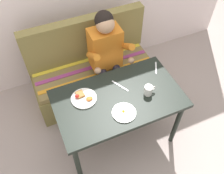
{
  "coord_description": "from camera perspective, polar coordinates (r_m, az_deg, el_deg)",
  "views": [
    {
      "loc": [
        -0.62,
        -1.28,
        2.58
      ],
      "look_at": [
        0.0,
        0.15,
        0.72
      ],
      "focal_mm": 40.06,
      "sensor_mm": 36.0,
      "label": 1
    }
  ],
  "objects": [
    {
      "name": "ground_plane",
      "position": [
        2.95,
        1.18,
        -11.09
      ],
      "size": [
        8.0,
        8.0,
        0.0
      ],
      "primitive_type": "plane",
      "color": "#A79690"
    },
    {
      "name": "table",
      "position": [
        2.4,
        1.43,
        -3.63
      ],
      "size": [
        1.2,
        0.7,
        0.73
      ],
      "color": "black",
      "rests_on": "ground"
    },
    {
      "name": "couch",
      "position": [
        3.1,
        -4.53,
        3.38
      ],
      "size": [
        1.44,
        0.56,
        1.0
      ],
      "color": "olive",
      "rests_on": "ground"
    },
    {
      "name": "person",
      "position": [
        2.73,
        -1.0,
        7.7
      ],
      "size": [
        0.45,
        0.61,
        1.21
      ],
      "color": "orange",
      "rests_on": "ground"
    },
    {
      "name": "plate_breakfast",
      "position": [
        2.33,
        -6.52,
        -2.49
      ],
      "size": [
        0.24,
        0.24,
        0.05
      ],
      "color": "white",
      "rests_on": "table"
    },
    {
      "name": "plate_eggs",
      "position": [
        2.23,
        2.74,
        -5.84
      ],
      "size": [
        0.21,
        0.21,
        0.04
      ],
      "color": "white",
      "rests_on": "table"
    },
    {
      "name": "coffee_mug",
      "position": [
        2.35,
        8.34,
        -0.69
      ],
      "size": [
        0.12,
        0.08,
        0.1
      ],
      "color": "white",
      "rests_on": "table"
    },
    {
      "name": "fork",
      "position": [
        2.62,
        10.01,
        4.35
      ],
      "size": [
        0.09,
        0.16,
        0.0
      ],
      "primitive_type": "cube",
      "rotation": [
        0.0,
        0.0,
        -0.5
      ],
      "color": "silver",
      "rests_on": "table"
    },
    {
      "name": "knife",
      "position": [
        2.42,
        1.86,
        0.25
      ],
      "size": [
        0.1,
        0.18,
        0.0
      ],
      "primitive_type": "cube",
      "rotation": [
        0.0,
        0.0,
        0.48
      ],
      "color": "silver",
      "rests_on": "table"
    }
  ]
}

